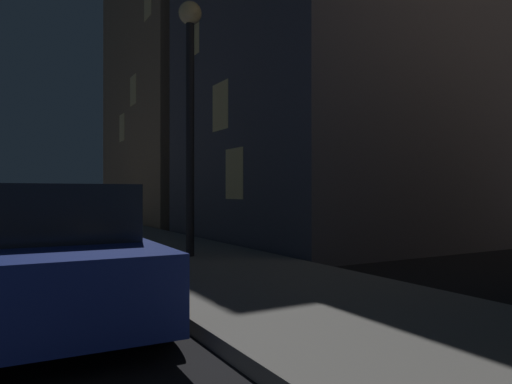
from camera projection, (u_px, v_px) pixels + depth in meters
The scene contains 6 objects.
car_blue at pixel (44, 253), 5.04m from camera, with size 2.11×4.61×1.43m.
car_white at pixel (17, 219), 11.09m from camera, with size 2.28×4.68×1.43m.
car_silver at pixel (10, 212), 15.92m from camera, with size 2.12×4.56×1.43m.
street_lamp at pixel (190, 85), 8.82m from camera, with size 0.44×0.44×4.85m.
building_mid at pixel (334, 82), 13.39m from camera, with size 7.24×7.69×9.15m.
building_far at pixel (191, 70), 21.42m from camera, with size 6.03×9.54×14.14m.
Camera 1 is at (2.38, -0.56, 1.35)m, focal length 32.57 mm.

